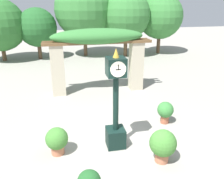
% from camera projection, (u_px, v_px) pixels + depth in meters
% --- Properties ---
extents(ground_plane, '(60.00, 60.00, 0.00)m').
position_uv_depth(ground_plane, '(123.00, 145.00, 7.07)').
color(ground_plane, gray).
extents(pedestal_clock, '(0.52, 0.54, 2.90)m').
position_uv_depth(pedestal_clock, '(116.00, 106.00, 6.57)').
color(pedestal_clock, black).
rests_on(pedestal_clock, ground).
extents(pergola, '(4.80, 1.18, 2.91)m').
position_uv_depth(pergola, '(98.00, 46.00, 10.51)').
color(pergola, '#BCB299').
rests_on(pergola, ground).
extents(potted_plant_near_right, '(0.72, 0.72, 0.92)m').
position_uv_depth(potted_plant_near_right, '(163.00, 144.00, 6.17)').
color(potted_plant_near_right, '#B26B4C').
rests_on(potted_plant_near_right, ground).
extents(potted_plant_far_left, '(0.56, 0.56, 0.78)m').
position_uv_depth(potted_plant_far_left, '(165.00, 111.00, 8.18)').
color(potted_plant_far_left, '#9E563D').
rests_on(potted_plant_far_left, ground).
extents(potted_plant_far_right, '(0.62, 0.62, 0.79)m').
position_uv_depth(potted_plant_far_right, '(57.00, 140.00, 6.52)').
color(potted_plant_far_right, '#B26B4C').
rests_on(potted_plant_far_right, ground).
extents(tree_line, '(15.21, 4.66, 5.54)m').
position_uv_depth(tree_line, '(88.00, 16.00, 17.18)').
color(tree_line, brown).
rests_on(tree_line, ground).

